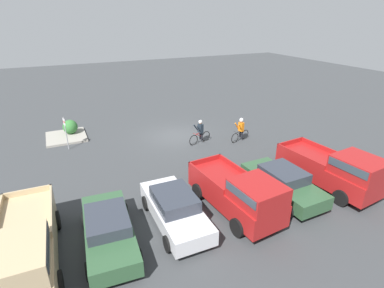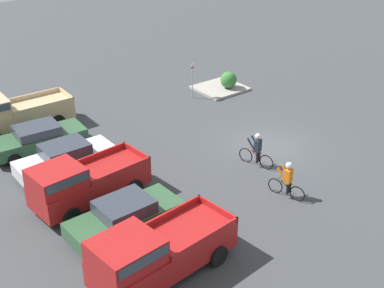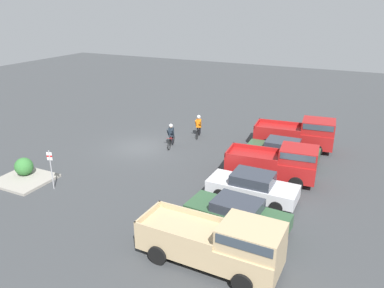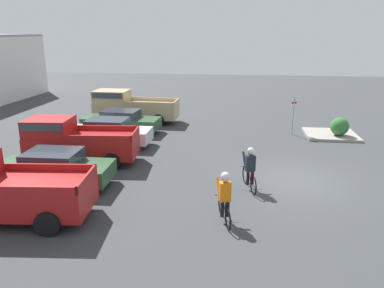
% 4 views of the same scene
% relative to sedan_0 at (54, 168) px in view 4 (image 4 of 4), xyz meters
% --- Properties ---
extents(ground_plane, '(80.00, 80.00, 0.00)m').
position_rel_sedan_0_xyz_m(ground_plane, '(1.75, -9.58, -0.73)').
color(ground_plane, '#383A3D').
extents(sedan_0, '(2.08, 4.56, 1.45)m').
position_rel_sedan_0_xyz_m(sedan_0, '(0.00, 0.00, 0.00)').
color(sedan_0, '#2D5133').
rests_on(sedan_0, ground_plane).
extents(pickup_truck_1, '(2.45, 5.14, 2.12)m').
position_rel_sedan_0_xyz_m(pickup_truck_1, '(2.77, 0.37, 0.36)').
color(pickup_truck_1, maroon).
rests_on(pickup_truck_1, ground_plane).
extents(sedan_1, '(1.96, 4.59, 1.48)m').
position_rel_sedan_0_xyz_m(sedan_1, '(5.60, -0.24, 0.01)').
color(sedan_1, silver).
rests_on(sedan_1, ground_plane).
extents(sedan_2, '(2.17, 4.75, 1.38)m').
position_rel_sedan_0_xyz_m(sedan_2, '(8.40, -0.09, -0.03)').
color(sedan_2, '#2D5133').
rests_on(sedan_2, ground_plane).
extents(pickup_truck_2, '(2.23, 5.63, 2.14)m').
position_rel_sedan_0_xyz_m(pickup_truck_2, '(11.21, 0.20, 0.37)').
color(pickup_truck_2, tan).
rests_on(pickup_truck_2, ground_plane).
extents(cyclist_0, '(1.84, 0.60, 1.70)m').
position_rel_sedan_0_xyz_m(cyclist_0, '(0.70, -7.67, 0.11)').
color(cyclist_0, black).
rests_on(cyclist_0, ground_plane).
extents(cyclist_1, '(1.73, 0.58, 1.72)m').
position_rel_sedan_0_xyz_m(cyclist_1, '(-2.06, -6.81, 0.15)').
color(cyclist_1, black).
rests_on(cyclist_1, ground_plane).
extents(fire_lane_sign, '(0.11, 0.29, 2.26)m').
position_rel_sedan_0_xyz_m(fire_lane_sign, '(9.16, -10.38, 0.63)').
color(fire_lane_sign, '#9E9EA3').
rests_on(fire_lane_sign, ground_plane).
extents(curb_island, '(2.71, 2.94, 0.15)m').
position_rel_sedan_0_xyz_m(curb_island, '(9.16, -12.62, -0.66)').
color(curb_island, gray).
rests_on(curb_island, ground_plane).
extents(shrub, '(1.04, 1.04, 1.04)m').
position_rel_sedan_0_xyz_m(shrub, '(8.78, -12.98, -0.06)').
color(shrub, '#337033').
rests_on(shrub, curb_island).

